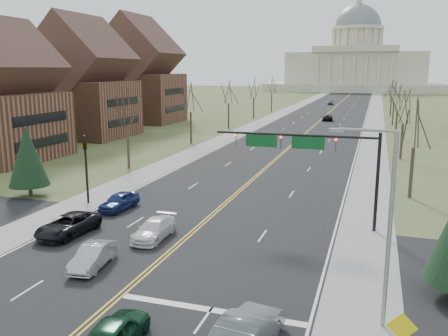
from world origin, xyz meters
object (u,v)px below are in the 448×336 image
Objects in this scene: car_far_nb at (328,117)px; car_nb_inner_lead at (115,333)px; warn_sign at (401,334)px; signal_mast at (307,150)px; car_sb_outer_second at (119,201)px; car_far_sb at (331,103)px; car_nb_outer_lead at (246,333)px; signal_left at (86,162)px; car_sb_inner_second at (154,229)px; car_sb_outer_lead at (68,225)px; street_light at (384,217)px; car_sb_inner_lead at (93,256)px.

car_nb_inner_lead is at bearing 85.34° from car_far_nb.
warn_sign is at bearing -177.15° from car_nb_inner_lead.
signal_mast reaches higher than car_sb_outer_second.
warn_sign reaches higher than car_far_sb.
car_nb_outer_lead is at bearing -41.66° from car_sb_outer_second.
signal_mast is at bearing -0.00° from signal_left.
car_far_nb is (13.12, 75.62, -3.02)m from signal_left.
signal_mast is 12.48m from car_sb_inner_second.
signal_mast reaches higher than car_nb_inner_lead.
car_sb_inner_second is at bearing 15.25° from car_sb_outer_lead.
car_sb_inner_second is 0.92× the size of car_far_nb.
car_far_sb is (-0.25, 131.55, 0.04)m from car_sb_inner_second.
street_light is at bearing -11.74° from car_sb_outer_lead.
car_sb_inner_lead is at bearing 81.68° from car_far_nb.
car_sb_inner_lead reaches higher than car_sb_inner_second.
car_sb_inner_second is (9.44, -6.28, -3.04)m from signal_left.
signal_mast is 2.02× the size of signal_left.
car_nb_inner_lead is at bearing -105.30° from signal_mast.
car_nb_outer_lead is 1.03× the size of car_far_nb.
signal_left is 14.64m from car_sb_inner_lead.
signal_left is 76.81m from car_far_nb.
signal_left is 1.18× the size of car_nb_outer_lead.
car_nb_outer_lead is at bearing 178.10° from warn_sign.
signal_left reaches higher than car_nb_inner_lead.
car_far_sb is (-15.81, 142.78, -1.30)m from warn_sign.
warn_sign reaches higher than car_nb_outer_lead.
signal_mast reaches higher than signal_left.
car_nb_inner_lead is at bearing -87.28° from car_far_sb.
warn_sign is 17.85m from car_sb_inner_lead.
street_light reaches higher than car_far_sb.
car_far_nb is (-11.12, 89.12, -4.53)m from street_light.
car_sb_outer_lead is at bearing -66.01° from signal_left.
car_sb_inner_second is 1.11× the size of car_far_sb.
signal_left is at bearing -34.41° from car_nb_outer_lead.
car_sb_outer_second is at bearing -91.64° from car_far_sb.
warn_sign is at bearing -70.93° from signal_mast.
street_light is 1.83× the size of car_far_nb.
car_sb_inner_second is at bearing -146.53° from signal_mast.
car_far_nb is at bearing -93.60° from car_nb_inner_lead.
signal_left is at bearing 144.98° from warn_sign.
signal_left is 1.21× the size of car_far_nb.
car_nb_inner_lead is at bearing -55.32° from car_sb_outer_second.
signal_left reaches higher than car_nb_outer_lead.
signal_mast is at bearing -81.83° from car_nb_outer_lead.
car_sb_inner_lead is at bearing -62.24° from car_sb_outer_second.
car_sb_inner_second is (-14.80, 7.22, -4.55)m from street_light.
car_sb_outer_second is 77.08m from car_far_nb.
signal_mast is 2.79× the size of car_nb_inner_lead.
signal_left is 8.69m from car_sb_outer_lead.
car_sb_inner_lead is at bearing -103.54° from car_sb_inner_second.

